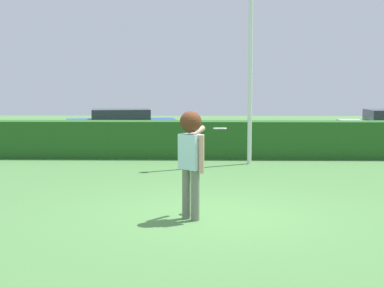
{
  "coord_description": "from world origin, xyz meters",
  "views": [
    {
      "loc": [
        -0.1,
        -9.5,
        2.25
      ],
      "look_at": [
        -0.31,
        0.76,
        1.15
      ],
      "focal_mm": 53.46,
      "sensor_mm": 36.0,
      "label": 1
    }
  ],
  "objects_px": {
    "frisbee": "(220,128)",
    "parked_car_blue": "(121,124)",
    "person": "(191,150)",
    "lamppost": "(251,25)"
  },
  "relations": [
    {
      "from": "parked_car_blue",
      "to": "lamppost",
      "type": "bearing_deg",
      "value": -53.89
    },
    {
      "from": "frisbee",
      "to": "lamppost",
      "type": "relative_size",
      "value": 0.03
    },
    {
      "from": "parked_car_blue",
      "to": "person",
      "type": "bearing_deg",
      "value": -76.74
    },
    {
      "from": "frisbee",
      "to": "parked_car_blue",
      "type": "bearing_deg",
      "value": 106.16
    },
    {
      "from": "frisbee",
      "to": "parked_car_blue",
      "type": "distance_m",
      "value": 12.56
    },
    {
      "from": "lamppost",
      "to": "parked_car_blue",
      "type": "distance_m",
      "value": 8.22
    },
    {
      "from": "person",
      "to": "lamppost",
      "type": "height_order",
      "value": "lamppost"
    },
    {
      "from": "person",
      "to": "frisbee",
      "type": "xyz_separation_m",
      "value": [
        0.49,
        0.69,
        0.3
      ]
    },
    {
      "from": "lamppost",
      "to": "parked_car_blue",
      "type": "xyz_separation_m",
      "value": [
        -4.48,
        6.14,
        -3.14
      ]
    },
    {
      "from": "person",
      "to": "parked_car_blue",
      "type": "xyz_separation_m",
      "value": [
        -3.0,
        12.73,
        -0.48
      ]
    }
  ]
}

